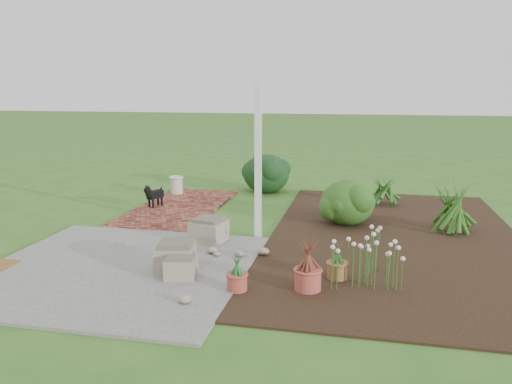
% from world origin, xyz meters
% --- Properties ---
extents(ground, '(80.00, 80.00, 0.00)m').
position_xyz_m(ground, '(0.00, 0.00, 0.00)').
color(ground, '#2E6520').
rests_on(ground, ground).
extents(concrete_patio, '(3.50, 3.50, 0.04)m').
position_xyz_m(concrete_patio, '(-1.25, -1.75, 0.02)').
color(concrete_patio, '#60605D').
rests_on(concrete_patio, ground).
extents(brick_path, '(1.60, 3.50, 0.04)m').
position_xyz_m(brick_path, '(-1.70, 1.75, 0.02)').
color(brick_path, '#5A211C').
rests_on(brick_path, ground).
extents(garden_bed, '(4.00, 7.00, 0.03)m').
position_xyz_m(garden_bed, '(2.50, 0.50, 0.01)').
color(garden_bed, black).
rests_on(garden_bed, ground).
extents(veranda_post, '(0.10, 0.10, 2.50)m').
position_xyz_m(veranda_post, '(0.30, 0.10, 1.25)').
color(veranda_post, white).
rests_on(veranda_post, ground).
extents(stone_trough_near, '(0.46, 0.46, 0.26)m').
position_xyz_m(stone_trough_near, '(-0.28, -1.91, 0.17)').
color(stone_trough_near, '#756959').
rests_on(stone_trough_near, concrete_patio).
extents(stone_trough_mid, '(0.60, 0.60, 0.34)m').
position_xyz_m(stone_trough_mid, '(-0.44, -1.68, 0.21)').
color(stone_trough_mid, '#716B53').
rests_on(stone_trough_mid, concrete_patio).
extents(stone_trough_far, '(0.57, 0.57, 0.33)m').
position_xyz_m(stone_trough_far, '(-0.39, -0.37, 0.20)').
color(stone_trough_far, gray).
rests_on(stone_trough_far, concrete_patio).
extents(black_dog, '(0.28, 0.50, 0.45)m').
position_xyz_m(black_dog, '(-2.18, 1.60, 0.31)').
color(black_dog, black).
rests_on(black_dog, brick_path).
extents(cream_ceramic_urn, '(0.29, 0.29, 0.38)m').
position_xyz_m(cream_ceramic_urn, '(-2.22, 2.96, 0.23)').
color(cream_ceramic_urn, beige).
rests_on(cream_ceramic_urn, brick_path).
extents(evergreen_shrub, '(1.25, 1.25, 0.81)m').
position_xyz_m(evergreen_shrub, '(1.69, 1.20, 0.43)').
color(evergreen_shrub, '#0B380C').
rests_on(evergreen_shrub, garden_bed).
extents(agapanthus_clump_back, '(1.16, 1.16, 0.96)m').
position_xyz_m(agapanthus_clump_back, '(3.42, 1.06, 0.51)').
color(agapanthus_clump_back, '#15360D').
rests_on(agapanthus_clump_back, garden_bed).
extents(agapanthus_clump_front, '(1.08, 1.08, 0.76)m').
position_xyz_m(agapanthus_clump_front, '(2.39, 2.84, 0.41)').
color(agapanthus_clump_front, '#144119').
rests_on(agapanthus_clump_front, garden_bed).
extents(pink_flower_patch, '(1.36, 1.36, 0.66)m').
position_xyz_m(pink_flower_patch, '(2.06, -1.51, 0.36)').
color(pink_flower_patch, '#113D0F').
rests_on(pink_flower_patch, garden_bed).
extents(terracotta_pot_bronze, '(0.32, 0.32, 0.26)m').
position_xyz_m(terracotta_pot_bronze, '(1.35, -1.95, 0.16)').
color(terracotta_pot_bronze, '#AC463A').
rests_on(terracotta_pot_bronze, garden_bed).
extents(terracotta_pot_small_left, '(0.30, 0.30, 0.21)m').
position_xyz_m(terracotta_pot_small_left, '(1.67, -1.50, 0.14)').
color(terracotta_pot_small_left, '#975933').
rests_on(terracotta_pot_small_left, garden_bed).
extents(terracotta_pot_small_right, '(0.32, 0.32, 0.21)m').
position_xyz_m(terracotta_pot_small_right, '(0.52, -2.15, 0.13)').
color(terracotta_pot_small_right, '#A04136').
rests_on(terracotta_pot_small_right, garden_bed).
extents(purple_flowering_bush, '(1.33, 1.33, 0.92)m').
position_xyz_m(purple_flowering_bush, '(-0.28, 3.74, 0.46)').
color(purple_flowering_bush, black).
rests_on(purple_flowering_bush, ground).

